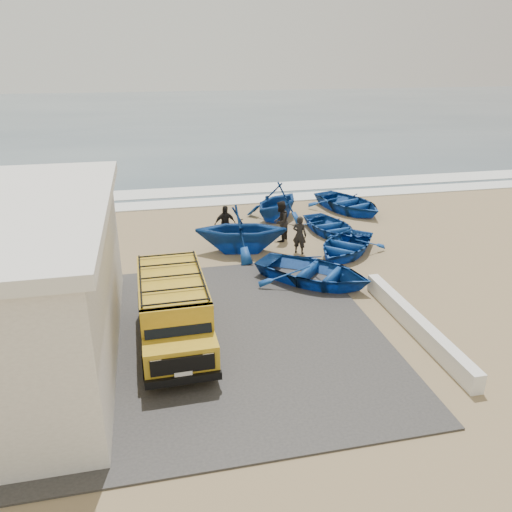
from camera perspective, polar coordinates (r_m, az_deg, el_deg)
ground at (r=16.50m, az=-2.95°, el=-5.38°), size 160.00×160.00×0.00m
slab at (r=14.59m, az=-9.49°, el=-9.55°), size 12.00×10.00×0.05m
ocean at (r=70.91m, az=-10.84°, el=15.61°), size 180.00×88.00×0.01m
surf_line at (r=27.62m, az=-7.14°, el=6.03°), size 180.00×1.60×0.06m
surf_wash at (r=30.03m, az=-7.62°, el=7.29°), size 180.00×2.20×0.04m
parapet at (r=15.45m, az=17.79°, el=-7.42°), size 0.35×6.00×0.55m
van at (r=14.05m, az=-9.40°, el=-5.96°), size 1.95×4.67×1.99m
boat_near_left at (r=17.81m, az=6.57°, el=-1.79°), size 5.13×5.05×0.87m
boat_near_right at (r=20.59m, az=10.16°, el=1.20°), size 4.43×4.47×0.76m
boat_mid_left at (r=20.33m, az=-1.73°, el=3.09°), size 4.27×3.87×1.97m
boat_mid_right at (r=22.85m, az=8.46°, el=3.37°), size 3.08×3.88×0.72m
boat_far_left at (r=24.52m, az=2.39°, el=6.25°), size 4.54×4.57×1.82m
boat_far_right at (r=26.37m, az=10.50°, el=5.98°), size 4.32×5.07×0.89m
fisherman_front at (r=20.30m, az=5.00°, el=2.41°), size 0.69×0.65×1.59m
fisherman_middle at (r=21.59m, az=2.82°, el=3.96°), size 1.05×1.10×1.79m
fisherman_back at (r=21.48m, az=-3.57°, el=3.65°), size 1.02×0.56×1.64m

